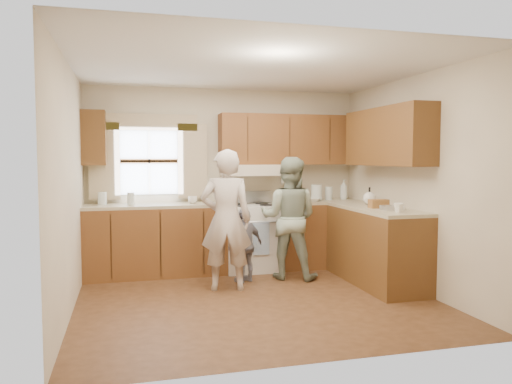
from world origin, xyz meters
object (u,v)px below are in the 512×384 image
object	(u,v)px
woman_left	(226,220)
woman_right	(289,218)
stove	(251,236)
child	(245,245)

from	to	relation	value
woman_left	woman_right	world-z (taller)	woman_left
stove	woman_right	size ratio (longest dim) A/B	0.69
woman_right	child	bearing A→B (deg)	33.73
stove	woman_right	bearing A→B (deg)	-58.85
stove	child	bearing A→B (deg)	-110.04
stove	child	world-z (taller)	stove
woman_left	child	world-z (taller)	woman_left
stove	woman_right	distance (m)	0.75
stove	woman_left	xyz separation A→B (m)	(-0.54, -0.94, 0.36)
woman_right	child	distance (m)	0.67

